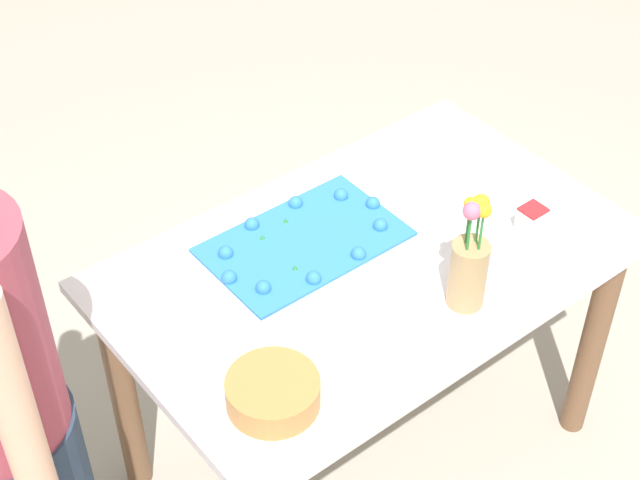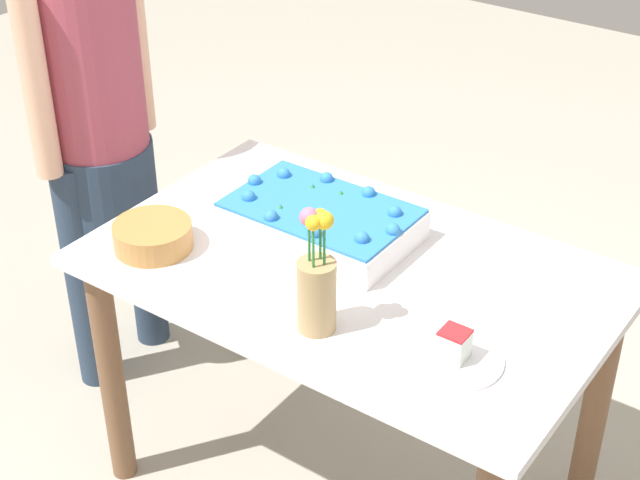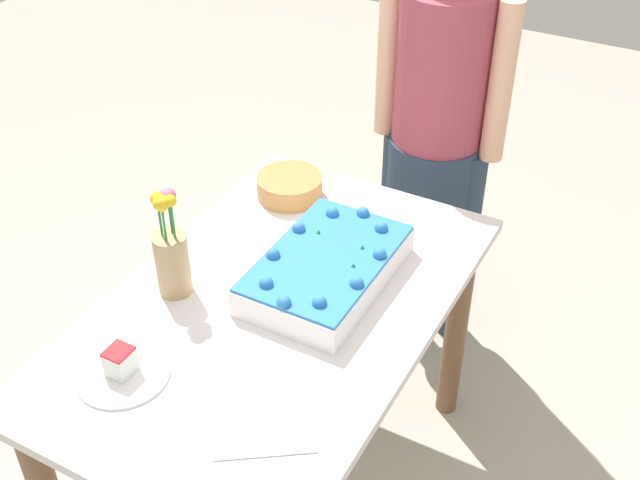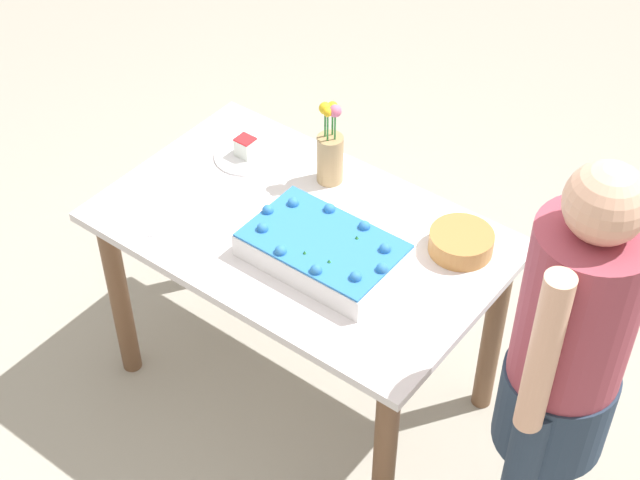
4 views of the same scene
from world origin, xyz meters
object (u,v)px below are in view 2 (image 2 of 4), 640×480
object	(u,v)px
sheet_cake	(321,220)
fruit_bowl	(153,236)
serving_plate_with_slice	(453,353)
cake_knife	(547,277)
person_standing	(96,126)
flower_vase	(317,286)

from	to	relation	value
sheet_cake	fruit_bowl	world-z (taller)	sheet_cake
serving_plate_with_slice	cake_knife	size ratio (longest dim) A/B	1.01
sheet_cake	serving_plate_with_slice	world-z (taller)	sheet_cake
cake_knife	person_standing	distance (m)	1.36
fruit_bowl	person_standing	distance (m)	0.56
flower_vase	fruit_bowl	world-z (taller)	flower_vase
fruit_bowl	person_standing	world-z (taller)	person_standing
sheet_cake	person_standing	world-z (taller)	person_standing
cake_knife	fruit_bowl	distance (m)	0.97
sheet_cake	fruit_bowl	distance (m)	0.43
serving_plate_with_slice	fruit_bowl	size ratio (longest dim) A/B	1.10
flower_vase	cake_knife	bearing A→B (deg)	54.94
sheet_cake	fruit_bowl	size ratio (longest dim) A/B	2.37
cake_knife	fruit_bowl	size ratio (longest dim) A/B	1.09
fruit_bowl	person_standing	size ratio (longest dim) A/B	0.13
serving_plate_with_slice	person_standing	world-z (taller)	person_standing
fruit_bowl	serving_plate_with_slice	bearing A→B (deg)	2.85
fruit_bowl	person_standing	bearing A→B (deg)	149.89
serving_plate_with_slice	flower_vase	size ratio (longest dim) A/B	0.72
serving_plate_with_slice	flower_vase	world-z (taller)	flower_vase
sheet_cake	serving_plate_with_slice	size ratio (longest dim) A/B	2.15
sheet_cake	person_standing	distance (m)	0.79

